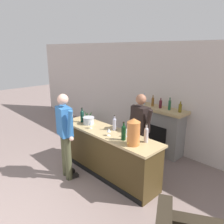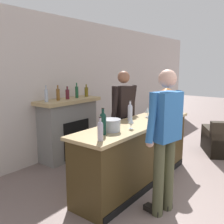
% 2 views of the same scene
% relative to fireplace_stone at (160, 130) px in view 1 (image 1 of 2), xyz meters
% --- Properties ---
extents(wall_back_panel, '(12.00, 0.07, 2.75)m').
position_rel_fireplace_stone_xyz_m(wall_back_panel, '(-0.05, 0.26, 0.77)').
color(wall_back_panel, beige).
rests_on(wall_back_panel, ground_plane).
extents(bar_counter, '(2.44, 0.64, 0.96)m').
position_rel_fireplace_stone_xyz_m(bar_counter, '(-0.15, -1.66, -0.12)').
color(bar_counter, '#3F3017').
rests_on(bar_counter, ground_plane).
extents(fireplace_stone, '(1.34, 0.52, 1.48)m').
position_rel_fireplace_stone_xyz_m(fireplace_stone, '(0.00, 0.00, 0.00)').
color(fireplace_stone, gray).
rests_on(fireplace_stone, ground_plane).
extents(potted_plant_corner, '(0.45, 0.46, 0.69)m').
position_rel_fireplace_stone_xyz_m(potted_plant_corner, '(-2.55, -0.27, -0.32)').
color(potted_plant_corner, '#935C40').
rests_on(potted_plant_corner, ground_plane).
extents(person_customer, '(0.65, 0.36, 1.77)m').
position_rel_fireplace_stone_xyz_m(person_customer, '(-0.63, -2.35, 0.38)').
color(person_customer, '#494A31').
rests_on(person_customer, ground_plane).
extents(person_bartender, '(0.66, 0.34, 1.72)m').
position_rel_fireplace_stone_xyz_m(person_bartender, '(0.26, -1.13, 0.35)').
color(person_bartender, black).
rests_on(person_bartender, ground_plane).
extents(copper_dispenser, '(0.23, 0.27, 0.49)m').
position_rel_fireplace_stone_xyz_m(copper_dispenser, '(0.63, -1.77, 0.61)').
color(copper_dispenser, '#C16F35').
rests_on(copper_dispenser, bar_counter).
extents(ice_bucket_steel, '(0.25, 0.25, 0.16)m').
position_rel_fireplace_stone_xyz_m(ice_bucket_steel, '(-0.78, -1.65, 0.44)').
color(ice_bucket_steel, silver).
rests_on(ice_bucket_steel, bar_counter).
extents(wine_bottle_port_short, '(0.08, 0.08, 0.32)m').
position_rel_fireplace_stone_xyz_m(wine_bottle_port_short, '(-0.10, -1.51, 0.51)').
color(wine_bottle_port_short, '#ABABC2').
rests_on(wine_bottle_port_short, bar_counter).
extents(wine_bottle_rose_blush, '(0.08, 0.08, 0.35)m').
position_rel_fireplace_stone_xyz_m(wine_bottle_rose_blush, '(0.37, -1.74, 0.52)').
color(wine_bottle_rose_blush, '#0E3317').
rests_on(wine_bottle_rose_blush, bar_counter).
extents(wine_bottle_cabernet_heavy, '(0.08, 0.08, 0.34)m').
position_rel_fireplace_stone_xyz_m(wine_bottle_cabernet_heavy, '(-0.98, -1.68, 0.51)').
color(wine_bottle_cabernet_heavy, '#0F3227').
rests_on(wine_bottle_cabernet_heavy, bar_counter).
extents(wine_bottle_merlot_tall, '(0.07, 0.07, 0.28)m').
position_rel_fireplace_stone_xyz_m(wine_bottle_merlot_tall, '(-1.20, -1.82, 0.49)').
color(wine_bottle_merlot_tall, '#ABA5BA').
rests_on(wine_bottle_merlot_tall, bar_counter).
extents(wine_bottle_burgundy_dark, '(0.08, 0.08, 0.35)m').
position_rel_fireplace_stone_xyz_m(wine_bottle_burgundy_dark, '(0.72, -1.52, 0.52)').
color(wine_bottle_burgundy_dark, '#B1ABB2').
rests_on(wine_bottle_burgundy_dark, bar_counter).
extents(wine_glass_front_left, '(0.08, 0.08, 0.15)m').
position_rel_fireplace_stone_xyz_m(wine_glass_front_left, '(0.03, -1.79, 0.47)').
color(wine_glass_front_left, silver).
rests_on(wine_glass_front_left, bar_counter).
extents(wine_glass_mid_counter, '(0.08, 0.08, 0.17)m').
position_rel_fireplace_stone_xyz_m(wine_glass_mid_counter, '(0.30, -1.59, 0.48)').
color(wine_glass_mid_counter, silver).
rests_on(wine_glass_mid_counter, bar_counter).
extents(wine_glass_by_dispenser, '(0.07, 0.07, 0.17)m').
position_rel_fireplace_stone_xyz_m(wine_glass_by_dispenser, '(-0.52, -1.80, 0.48)').
color(wine_glass_by_dispenser, silver).
rests_on(wine_glass_by_dispenser, bar_counter).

